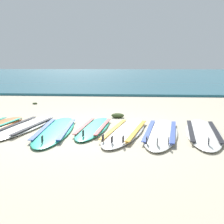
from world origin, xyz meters
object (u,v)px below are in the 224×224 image
at_px(surfboard_2, 25,127).
at_px(surfboard_3, 55,130).
at_px(surfboard_6, 161,132).
at_px(surfboard_7, 203,132).
at_px(surfboard_5, 125,131).
at_px(surfboard_4, 94,128).

bearing_deg(surfboard_2, surfboard_3, -18.01).
height_order(surfboard_6, surfboard_7, same).
relative_size(surfboard_5, surfboard_6, 1.00).
height_order(surfboard_5, surfboard_6, same).
bearing_deg(surfboard_3, surfboard_7, 0.41).
distance_m(surfboard_4, surfboard_7, 2.13).
relative_size(surfboard_2, surfboard_4, 1.15).
distance_m(surfboard_2, surfboard_6, 2.78).
height_order(surfboard_2, surfboard_4, same).
xyz_separation_m(surfboard_6, surfboard_7, (0.80, 0.06, -0.00)).
height_order(surfboard_4, surfboard_5, same).
bearing_deg(surfboard_6, surfboard_3, 178.84).
bearing_deg(surfboard_4, surfboard_2, -179.07).
height_order(surfboard_2, surfboard_7, same).
distance_m(surfboard_2, surfboard_4, 1.44).
bearing_deg(surfboard_7, surfboard_2, 176.58).
xyz_separation_m(surfboard_2, surfboard_6, (2.77, -0.27, 0.00)).
xyz_separation_m(surfboard_4, surfboard_6, (1.32, -0.30, 0.00)).
relative_size(surfboard_3, surfboard_7, 1.01).
distance_m(surfboard_3, surfboard_6, 2.05).
xyz_separation_m(surfboard_3, surfboard_7, (2.84, 0.02, 0.00)).
bearing_deg(surfboard_5, surfboard_6, -4.40).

